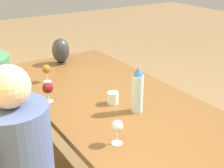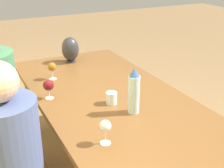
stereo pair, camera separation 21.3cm
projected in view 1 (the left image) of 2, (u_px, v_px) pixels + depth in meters
name	position (u px, v px, depth m)	size (l,w,h in m)	color
dining_table	(124.00, 114.00, 2.08)	(2.42, 0.97, 0.73)	brown
water_bottle	(138.00, 90.00, 1.92)	(0.07, 0.07, 0.30)	#ADCCD6
water_tumbler	(113.00, 98.00, 2.07)	(0.08, 0.08, 0.08)	silver
vase	(60.00, 51.00, 2.77)	(0.15, 0.15, 0.23)	#2D2D33
wine_glass_1	(48.00, 88.00, 2.07)	(0.08, 0.08, 0.14)	silver
wine_glass_3	(46.00, 70.00, 2.39)	(0.07, 0.07, 0.14)	silver
wine_glass_4	(117.00, 127.00, 1.61)	(0.06, 0.06, 0.14)	silver
person_near	(23.00, 168.00, 1.59)	(0.35, 0.35, 1.20)	#2D2D38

